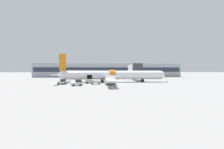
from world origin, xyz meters
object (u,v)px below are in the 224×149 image
Objects in this scene: baggage_tug_mid at (77,83)px; baggage_cart_queued at (96,82)px; ground_crew_loader_b at (81,81)px; ground_crew_loader_a at (87,81)px; ground_crew_driver at (78,81)px; baggage_tug_lead at (62,82)px; airplane at (111,75)px; suitcase_on_tarmac_spare at (82,82)px; baggage_cart_loading at (89,82)px; suitcase_on_tarmac_upright at (81,83)px.

baggage_tug_mid is 0.89× the size of baggage_cart_queued.
ground_crew_loader_b is at bearing 87.54° from baggage_tug_mid.
ground_crew_driver reaches higher than ground_crew_loader_a.
ground_crew_loader_a is (7.56, 0.86, 0.19)m from baggage_tug_lead.
ground_crew_driver reaches higher than baggage_tug_mid.
airplane reaches higher than baggage_tug_lead.
baggage_cart_queued is at bearing 35.61° from baggage_tug_mid.
ground_crew_loader_b reaches higher than baggage_cart_queued.
airplane is 11.64× the size of baggage_tug_mid.
suitcase_on_tarmac_spare is at bearing -164.63° from airplane.
ground_crew_driver is (4.47, 2.63, 0.28)m from baggage_tug_lead.
airplane is 11.36× the size of baggage_cart_loading.
ground_crew_loader_a is 1.05× the size of ground_crew_loader_b.
baggage_tug_mid reaches higher than ground_crew_loader_b.
baggage_tug_lead is 7.61m from ground_crew_loader_a.
baggage_tug_mid is at bearing -83.63° from ground_crew_driver.
baggage_tug_lead is at bearing -169.92° from suitcase_on_tarmac_upright.
suitcase_on_tarmac_upright is (-1.98, 0.13, -0.53)m from ground_crew_loader_a.
ground_crew_loader_a is at bearing 6.51° from baggage_tug_lead.
suitcase_on_tarmac_spare is at bearing 88.78° from baggage_tug_mid.
ground_crew_loader_a reaches higher than suitcase_on_tarmac_spare.
ground_crew_driver is at bearing 178.55° from ground_crew_loader_b.
ground_crew_loader_b is at bearing 91.96° from suitcase_on_tarmac_upright.
suitcase_on_tarmac_upright is at bearing -88.04° from ground_crew_loader_b.
airplane is 25.10× the size of ground_crew_loader_b.
baggage_cart_loading is at bearing 11.37° from ground_crew_driver.
baggage_tug_mid is 1.87× the size of ground_crew_driver.
baggage_cart_loading is at bearing -156.70° from airplane.
baggage_cart_loading reaches higher than suitcase_on_tarmac_spare.
baggage_tug_lead is 6.61m from suitcase_on_tarmac_spare.
airplane is at bearing 15.37° from suitcase_on_tarmac_spare.
baggage_cart_queued is 4.83× the size of suitcase_on_tarmac_upright.
airplane reaches higher than ground_crew_loader_b.
baggage_cart_loading is 2.54m from ground_crew_loader_a.
baggage_cart_queued reaches higher than suitcase_on_tarmac_spare.
baggage_tug_mid reaches higher than baggage_cart_loading.
baggage_cart_loading is at bearing -9.97° from suitcase_on_tarmac_spare.
suitcase_on_tarmac_spare is at bearing 93.58° from suitcase_on_tarmac_upright.
airplane is 49.88× the size of suitcase_on_tarmac_upright.
suitcase_on_tarmac_spare is at bearing 126.35° from ground_crew_loader_a.
baggage_tug_mid is at bearing -93.85° from suitcase_on_tarmac_upright.
ground_crew_loader_a is at bearing -53.65° from suitcase_on_tarmac_spare.
ground_crew_driver is (-3.08, 1.77, 0.09)m from ground_crew_loader_a.
baggage_cart_queued is (-5.07, -6.97, -1.95)m from airplane.
baggage_tug_mid is 4.29× the size of suitcase_on_tarmac_spare.
airplane is 8.41m from baggage_cart_loading.
airplane reaches higher than ground_crew_loader_a.
baggage_tug_lead is at bearing -157.01° from airplane.
ground_crew_loader_b reaches higher than baggage_cart_loading.
baggage_tug_lead is 0.83× the size of baggage_tug_mid.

